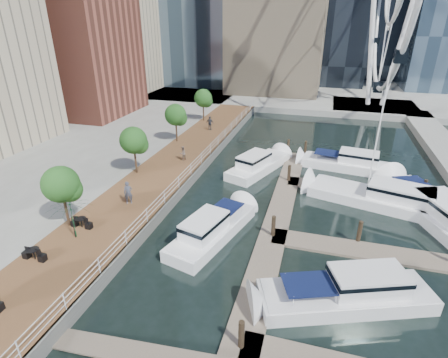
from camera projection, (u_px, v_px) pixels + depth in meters
name	position (u px, v px, depth m)	size (l,w,h in m)	color
ground	(197.00, 307.00, 19.62)	(520.00, 520.00, 0.00)	black
boardwalk	(164.00, 176.00, 34.77)	(6.00, 60.00, 1.00)	brown
seawall	(192.00, 179.00, 34.02)	(0.25, 60.00, 1.00)	#595954
land_far	(310.00, 69.00, 108.42)	(200.00, 114.00, 1.00)	gray
pier	(374.00, 108.00, 61.27)	(14.00, 12.00, 1.00)	gray
railing	(191.00, 169.00, 33.61)	(0.10, 60.00, 1.05)	white
floating_docks	(343.00, 228.00, 26.12)	(16.00, 34.00, 2.60)	#6D6051
midrise_condos	(24.00, 30.00, 45.87)	(19.00, 67.00, 28.00)	#BCAD8E
street_trees	(133.00, 140.00, 32.92)	(2.60, 42.60, 4.60)	#3F2B1C
cafe_tables	(13.00, 276.00, 19.93)	(2.50, 13.70, 0.74)	black
yacht_foreground	(344.00, 303.00, 19.90)	(2.85, 10.65, 2.15)	silver
pedestrian_near	(128.00, 193.00, 28.20)	(0.69, 0.45, 1.89)	#454B5D
pedestrian_mid	(183.00, 153.00, 36.96)	(0.75, 0.58, 1.54)	#856C5C
pedestrian_far	(210.00, 123.00, 47.01)	(1.09, 0.45, 1.86)	#373944
moored_yachts	(362.00, 208.00, 29.85)	(23.03, 36.43, 11.50)	white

